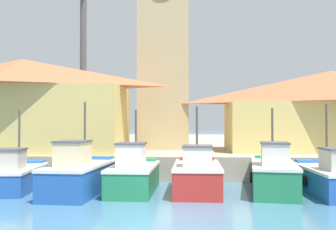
{
  "coord_description": "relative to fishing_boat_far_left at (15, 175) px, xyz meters",
  "views": [
    {
      "loc": [
        0.75,
        -12.66,
        3.05
      ],
      "look_at": [
        -0.53,
        9.62,
        3.5
      ],
      "focal_mm": 42.0,
      "sensor_mm": 36.0,
      "label": 1
    }
  ],
  "objects": [
    {
      "name": "quay_wharf",
      "position": [
        7.22,
        22.85,
        -0.02
      ],
      "size": [
        120.0,
        40.0,
        1.29
      ],
      "primitive_type": "cube",
      "color": "#A89E89",
      "rests_on": "ground"
    },
    {
      "name": "port_crane_near",
      "position": [
        -1.26,
        15.56,
        8.11
      ],
      "size": [
        5.04,
        9.83,
        20.19
      ],
      "color": "#353539",
      "rests_on": "quay_wharf"
    },
    {
      "name": "ground_plane",
      "position": [
        7.22,
        -4.76,
        -0.67
      ],
      "size": [
        300.0,
        300.0,
        0.0
      ],
      "primitive_type": "plane",
      "color": "teal"
    },
    {
      "name": "fishing_boat_far_left",
      "position": [
        0.0,
        0.0,
        0.0
      ],
      "size": [
        2.41,
        4.59,
        3.67
      ],
      "color": "#2356A8",
      "rests_on": "ground"
    },
    {
      "name": "fishing_boat_mid_right",
      "position": [
        14.05,
        -0.2,
        0.04
      ],
      "size": [
        2.29,
        5.07,
        3.91
      ],
      "color": "#2356A8",
      "rests_on": "ground"
    },
    {
      "name": "fishing_boat_left_outer",
      "position": [
        3.18,
        -0.71,
        0.14
      ],
      "size": [
        2.27,
        5.13,
        3.99
      ],
      "color": "#2356A8",
      "rests_on": "ground"
    },
    {
      "name": "warehouse_right",
      "position": [
        16.85,
        7.84,
        3.21
      ],
      "size": [
        13.38,
        5.98,
        5.06
      ],
      "color": "tan",
      "rests_on": "quay_wharf"
    },
    {
      "name": "clock_tower",
      "position": [
        6.17,
        9.54,
        8.82
      ],
      "size": [
        3.87,
        3.87,
        17.22
      ],
      "color": "tan",
      "rests_on": "quay_wharf"
    },
    {
      "name": "fishing_boat_center",
      "position": [
        11.61,
        0.08,
        0.13
      ],
      "size": [
        2.56,
        5.26,
        3.73
      ],
      "color": "#237A4C",
      "rests_on": "ground"
    },
    {
      "name": "fishing_boat_mid_left",
      "position": [
        8.26,
        -0.11,
        0.09
      ],
      "size": [
        2.15,
        4.59,
        3.8
      ],
      "color": "#AD2823",
      "rests_on": "ground"
    },
    {
      "name": "fishing_boat_left_inner",
      "position": [
        5.47,
        -0.19,
        0.09
      ],
      "size": [
        2.03,
        4.5,
        3.64
      ],
      "color": "#237A4C",
      "rests_on": "ground"
    },
    {
      "name": "warehouse_left",
      "position": [
        -2.32,
        5.94,
        3.52
      ],
      "size": [
        12.89,
        5.53,
        5.66
      ],
      "color": "tan",
      "rests_on": "quay_wharf"
    }
  ]
}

